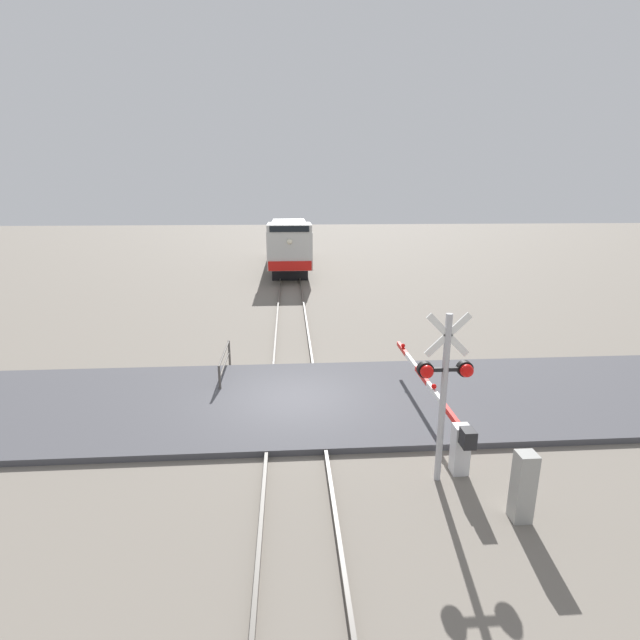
{
  "coord_description": "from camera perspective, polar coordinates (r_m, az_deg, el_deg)",
  "views": [
    {
      "loc": [
        -0.11,
        -12.9,
        6.18
      ],
      "look_at": [
        0.93,
        2.29,
        1.97
      ],
      "focal_mm": 26.04,
      "sensor_mm": 36.0,
      "label": 1
    }
  ],
  "objects": [
    {
      "name": "road_surface",
      "position": [
        14.26,
        -3.16,
        -9.87
      ],
      "size": [
        36.0,
        5.86,
        0.17
      ],
      "primitive_type": "cube",
      "color": "#47474C",
      "rests_on": "ground_plane"
    },
    {
      "name": "rail_track_right",
      "position": [
        14.29,
        -0.24,
        -9.83
      ],
      "size": [
        0.08,
        80.0,
        0.15
      ],
      "primitive_type": "cube",
      "color": "#59544C",
      "rests_on": "ground_plane"
    },
    {
      "name": "locomotive",
      "position": [
        39.34,
        -3.8,
        9.56
      ],
      "size": [
        3.06,
        17.01,
        4.08
      ],
      "color": "black",
      "rests_on": "ground_plane"
    },
    {
      "name": "crossing_gate",
      "position": [
        11.98,
        15.32,
        -11.77
      ],
      "size": [
        0.36,
        6.68,
        1.28
      ],
      "color": "silver",
      "rests_on": "ground_plane"
    },
    {
      "name": "ground_plane",
      "position": [
        14.3,
        -3.16,
        -10.17
      ],
      "size": [
        160.0,
        160.0,
        0.0
      ],
      "primitive_type": "plane",
      "color": "slate"
    },
    {
      "name": "rail_track_left",
      "position": [
        14.28,
        -6.09,
        -9.95
      ],
      "size": [
        0.08,
        80.0,
        0.15
      ],
      "primitive_type": "cube",
      "color": "#59544C",
      "rests_on": "ground_plane"
    },
    {
      "name": "utility_cabinet",
      "position": [
        10.22,
        23.69,
        -18.27
      ],
      "size": [
        0.37,
        0.35,
        1.44
      ],
      "primitive_type": "cube",
      "color": "#999993",
      "rests_on": "ground_plane"
    },
    {
      "name": "crossing_signal",
      "position": [
        10.12,
        15.08,
        -7.24
      ],
      "size": [
        1.18,
        0.33,
        3.84
      ],
      "color": "#ADADB2",
      "rests_on": "ground_plane"
    },
    {
      "name": "guard_railing",
      "position": [
        16.18,
        -11.64,
        -4.97
      ],
      "size": [
        0.08,
        2.62,
        0.95
      ],
      "color": "#4C4742",
      "rests_on": "ground_plane"
    }
  ]
}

